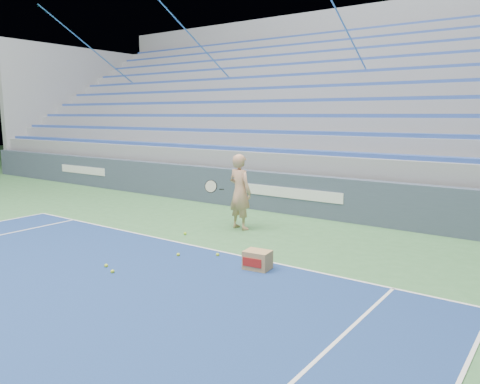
# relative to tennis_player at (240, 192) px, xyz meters

# --- Properties ---
(sponsor_barrier) EXTENTS (30.00, 0.32, 1.10)m
(sponsor_barrier) POSITION_rel_tennis_player_xyz_m (0.12, 2.23, -0.34)
(sponsor_barrier) COLOR #3A4759
(sponsor_barrier) RESTS_ON ground
(bleachers) EXTENTS (31.00, 9.15, 7.30)m
(bleachers) POSITION_rel_tennis_player_xyz_m (0.12, 7.94, 1.46)
(bleachers) COLOR gray
(bleachers) RESTS_ON ground
(tennis_player) EXTENTS (0.96, 0.88, 1.78)m
(tennis_player) POSITION_rel_tennis_player_xyz_m (0.00, 0.00, 0.00)
(tennis_player) COLOR tan
(tennis_player) RESTS_ON ground
(ball_box) EXTENTS (0.49, 0.40, 0.34)m
(ball_box) POSITION_rel_tennis_player_xyz_m (1.98, -2.22, -0.72)
(ball_box) COLOR tan
(ball_box) RESTS_ON ground
(tennis_ball_0) EXTENTS (0.07, 0.07, 0.07)m
(tennis_ball_0) POSITION_rel_tennis_player_xyz_m (0.09, -3.85, -0.86)
(tennis_ball_0) COLOR #BCE22E
(tennis_ball_0) RESTS_ON ground
(tennis_ball_1) EXTENTS (0.07, 0.07, 0.07)m
(tennis_ball_1) POSITION_rel_tennis_player_xyz_m (0.94, -2.03, -0.86)
(tennis_ball_1) COLOR #BCE22E
(tennis_ball_1) RESTS_ON ground
(tennis_ball_2) EXTENTS (0.07, 0.07, 0.07)m
(tennis_ball_2) POSITION_rel_tennis_player_xyz_m (-0.67, -1.19, -0.86)
(tennis_ball_2) COLOR #BCE22E
(tennis_ball_2) RESTS_ON ground
(tennis_ball_3) EXTENTS (0.07, 0.07, 0.07)m
(tennis_ball_3) POSITION_rel_tennis_player_xyz_m (-0.26, -3.71, -0.86)
(tennis_ball_3) COLOR #BCE22E
(tennis_ball_3) RESTS_ON ground
(tennis_ball_4) EXTENTS (0.07, 0.07, 0.07)m
(tennis_ball_4) POSITION_rel_tennis_player_xyz_m (0.33, -2.48, -0.86)
(tennis_ball_4) COLOR #BCE22E
(tennis_ball_4) RESTS_ON ground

